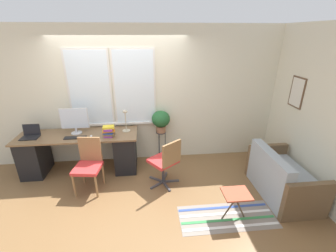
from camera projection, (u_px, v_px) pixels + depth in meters
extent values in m
plane|color=brown|center=(125.00, 177.00, 4.25)|extent=(14.00, 14.00, 0.00)
cube|color=beige|center=(122.00, 98.00, 4.42)|extent=(9.00, 0.06, 2.70)
cube|color=silver|center=(90.00, 89.00, 4.25)|extent=(0.82, 0.02, 1.48)
cube|color=white|center=(90.00, 89.00, 4.24)|extent=(0.75, 0.01, 1.41)
cube|color=silver|center=(134.00, 88.00, 4.33)|extent=(0.82, 0.02, 1.48)
cube|color=white|center=(134.00, 88.00, 4.32)|extent=(0.75, 0.01, 1.41)
cube|color=silver|center=(116.00, 123.00, 4.57)|extent=(1.71, 0.11, 0.04)
cube|color=beige|center=(296.00, 104.00, 4.03)|extent=(0.06, 9.00, 2.70)
cube|color=brown|center=(297.00, 92.00, 3.93)|extent=(0.02, 0.35, 0.54)
cube|color=silver|center=(297.00, 92.00, 3.93)|extent=(0.01, 0.30, 0.49)
cube|color=brown|center=(78.00, 135.00, 4.19)|extent=(2.20, 0.67, 0.03)
cube|color=black|center=(34.00, 156.00, 4.26)|extent=(0.40, 0.59, 0.74)
cube|color=black|center=(126.00, 151.00, 4.42)|extent=(0.40, 0.59, 0.74)
cube|color=black|center=(30.00, 138.00, 4.04)|extent=(0.30, 0.21, 0.02)
cube|color=black|center=(32.00, 129.00, 4.11)|extent=(0.30, 0.04, 0.20)
cube|color=black|center=(31.00, 130.00, 4.10)|extent=(0.27, 0.03, 0.18)
cylinder|color=silver|center=(77.00, 133.00, 4.24)|extent=(0.20, 0.20, 0.02)
cylinder|color=silver|center=(76.00, 130.00, 4.22)|extent=(0.04, 0.04, 0.10)
cube|color=silver|center=(74.00, 118.00, 4.14)|extent=(0.50, 0.02, 0.39)
cube|color=silver|center=(74.00, 119.00, 4.12)|extent=(0.48, 0.01, 0.36)
cube|color=black|center=(75.00, 138.00, 4.05)|extent=(0.39, 0.12, 0.02)
ellipsoid|color=silver|center=(91.00, 136.00, 4.08)|extent=(0.04, 0.07, 0.04)
cylinder|color=#BCB299|center=(126.00, 131.00, 4.35)|extent=(0.15, 0.15, 0.01)
cylinder|color=#BCB299|center=(126.00, 122.00, 4.27)|extent=(0.02, 0.02, 0.37)
ellipsoid|color=#BCB299|center=(125.00, 111.00, 4.20)|extent=(0.09, 0.09, 0.06)
cube|color=purple|center=(109.00, 136.00, 4.11)|extent=(0.16, 0.15, 0.03)
cube|color=olive|center=(109.00, 134.00, 4.10)|extent=(0.20, 0.15, 0.03)
cube|color=#2851B2|center=(108.00, 133.00, 4.08)|extent=(0.18, 0.13, 0.03)
cube|color=orange|center=(109.00, 131.00, 4.08)|extent=(0.23, 0.14, 0.04)
cube|color=purple|center=(108.00, 129.00, 4.05)|extent=(0.16, 0.16, 0.04)
cube|color=yellow|center=(108.00, 127.00, 4.04)|extent=(0.21, 0.15, 0.04)
cylinder|color=olive|center=(74.00, 186.00, 3.68)|extent=(0.04, 0.04, 0.43)
cylinder|color=olive|center=(96.00, 186.00, 3.66)|extent=(0.04, 0.04, 0.43)
cylinder|color=olive|center=(83.00, 173.00, 4.02)|extent=(0.04, 0.04, 0.43)
cylinder|color=olive|center=(103.00, 173.00, 4.01)|extent=(0.04, 0.04, 0.43)
cube|color=red|center=(87.00, 168.00, 3.76)|extent=(0.48, 0.46, 0.06)
cube|color=olive|center=(90.00, 149.00, 3.86)|extent=(0.39, 0.09, 0.44)
cube|color=#47474C|center=(157.00, 185.00, 4.02)|extent=(0.26, 0.20, 0.03)
cube|color=#47474C|center=(167.00, 186.00, 3.99)|extent=(0.13, 0.29, 0.03)
cube|color=#47474C|center=(171.00, 181.00, 4.12)|extent=(0.29, 0.04, 0.03)
cube|color=#47474C|center=(165.00, 177.00, 4.24)|extent=(0.12, 0.29, 0.03)
cube|color=#47474C|center=(156.00, 179.00, 4.17)|extent=(0.26, 0.20, 0.03)
cylinder|color=#333338|center=(163.00, 172.00, 4.03)|extent=(0.04, 0.04, 0.40)
cube|color=red|center=(163.00, 161.00, 3.94)|extent=(0.59, 0.59, 0.06)
cube|color=olive|center=(172.00, 154.00, 3.70)|extent=(0.34, 0.27, 0.41)
cube|color=#9EA8B2|center=(282.00, 182.00, 3.76)|extent=(0.73, 1.07, 0.43)
cube|color=#9EA8B2|center=(270.00, 163.00, 3.58)|extent=(0.16, 1.07, 0.35)
cube|color=brown|center=(307.00, 202.00, 3.19)|extent=(0.73, 0.09, 0.63)
cube|color=brown|center=(266.00, 159.00, 4.25)|extent=(0.73, 0.09, 0.63)
cylinder|color=#333338|center=(161.00, 132.00, 4.62)|extent=(0.20, 0.20, 0.02)
cylinder|color=#333338|center=(165.00, 146.00, 4.75)|extent=(0.01, 0.01, 0.63)
cylinder|color=#333338|center=(159.00, 145.00, 4.81)|extent=(0.01, 0.01, 0.63)
cylinder|color=#333338|center=(159.00, 148.00, 4.67)|extent=(0.01, 0.01, 0.63)
cylinder|color=#9E6B4C|center=(161.00, 129.00, 4.59)|extent=(0.19, 0.19, 0.13)
ellipsoid|color=#235B2D|center=(161.00, 119.00, 4.50)|extent=(0.37, 0.37, 0.33)
cube|color=gray|center=(227.00, 217.00, 3.34)|extent=(1.43, 0.57, 0.01)
cube|color=white|center=(232.00, 227.00, 3.16)|extent=(1.40, 0.05, 0.00)
cube|color=#388E4C|center=(229.00, 220.00, 3.28)|extent=(1.40, 0.05, 0.00)
cube|color=white|center=(226.00, 213.00, 3.40)|extent=(1.40, 0.05, 0.00)
cube|color=#334C99|center=(223.00, 207.00, 3.51)|extent=(1.40, 0.05, 0.00)
cube|color=#B24C33|center=(236.00, 194.00, 3.16)|extent=(0.38, 0.32, 0.02)
cylinder|color=#4C3D2D|center=(230.00, 207.00, 3.24)|extent=(0.23, 0.02, 0.44)
cylinder|color=#4C3D2D|center=(239.00, 206.00, 3.25)|extent=(0.23, 0.02, 0.44)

